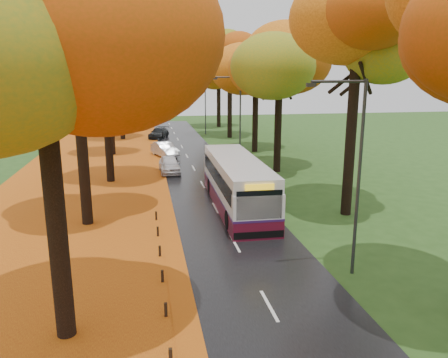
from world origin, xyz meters
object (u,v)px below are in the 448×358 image
object	(u,v)px
streetlamp_mid	(237,114)
car_dark	(159,133)
streetlamp_near	(354,164)
streetlamp_far	(203,100)
car_white	(169,165)
bus	(237,182)
car_silver	(165,149)

from	to	relation	value
streetlamp_mid	car_dark	size ratio (longest dim) A/B	1.77
streetlamp_mid	streetlamp_near	bearing A→B (deg)	-90.00
streetlamp_near	streetlamp_far	bearing A→B (deg)	90.00
streetlamp_mid	car_white	world-z (taller)	streetlamp_mid
bus	car_silver	size ratio (longest dim) A/B	2.67
streetlamp_near	car_white	distance (m)	21.85
car_silver	car_white	bearing A→B (deg)	-108.27
car_dark	car_white	bearing A→B (deg)	-70.97
streetlamp_mid	car_dark	bearing A→B (deg)	107.84
bus	car_dark	world-z (taller)	bus
bus	car_white	bearing A→B (deg)	109.47
streetlamp_near	car_dark	world-z (taller)	streetlamp_near
car_silver	car_dark	bearing A→B (deg)	71.96
bus	streetlamp_near	bearing A→B (deg)	-74.46
streetlamp_mid	bus	xyz separation A→B (m)	(-2.59, -12.03, -3.07)
streetlamp_near	bus	size ratio (longest dim) A/B	0.69
streetlamp_near	streetlamp_mid	size ratio (longest dim) A/B	1.00
car_white	streetlamp_far	bearing A→B (deg)	73.20
streetlamp_near	streetlamp_far	xyz separation A→B (m)	(0.00, 44.00, 0.00)
car_silver	car_dark	size ratio (longest dim) A/B	0.97
car_silver	streetlamp_far	bearing A→B (deg)	50.30
car_white	car_silver	xyz separation A→B (m)	(-0.02, 7.56, 0.03)
car_white	car_silver	distance (m)	7.56
streetlamp_far	car_dark	world-z (taller)	streetlamp_far
streetlamp_far	streetlamp_near	bearing A→B (deg)	-90.00
streetlamp_mid	streetlamp_far	xyz separation A→B (m)	(0.00, 22.00, 0.00)
car_silver	streetlamp_mid	bearing A→B (deg)	-63.34
streetlamp_near	bus	xyz separation A→B (m)	(-2.59, 9.97, -3.07)
streetlamp_near	car_silver	distance (m)	29.08
bus	car_white	xyz separation A→B (m)	(-3.55, 10.61, -0.91)
streetlamp_far	car_white	distance (m)	24.53
streetlamp_far	car_dark	distance (m)	7.86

